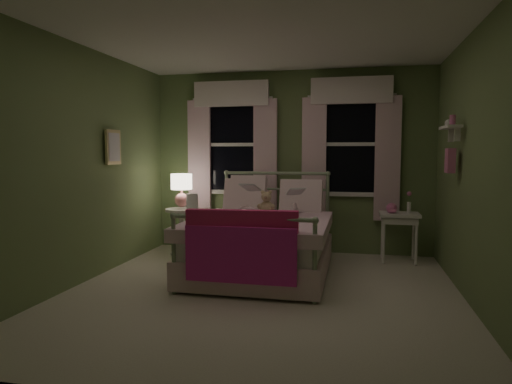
% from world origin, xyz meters
% --- Properties ---
extents(room_shell, '(4.20, 4.20, 4.20)m').
position_xyz_m(room_shell, '(0.00, 0.00, 1.30)').
color(room_shell, silver).
rests_on(room_shell, ground).
extents(bed, '(1.58, 2.04, 1.18)m').
position_xyz_m(bed, '(-0.15, 0.80, 0.38)').
color(bed, white).
rests_on(bed, ground).
extents(pink_throw, '(1.10, 0.18, 0.71)m').
position_xyz_m(pink_throw, '(-0.15, -0.22, 0.61)').
color(pink_throw, '#D22964').
rests_on(pink_throw, bed).
extents(child_left, '(0.31, 0.22, 0.83)m').
position_xyz_m(child_left, '(-0.43, 1.23, 0.98)').
color(child_left, '#F7D1DD').
rests_on(child_left, bed).
extents(child_right, '(0.37, 0.34, 0.63)m').
position_xyz_m(child_right, '(0.13, 1.23, 0.89)').
color(child_right, '#F7D1DD').
rests_on(child_right, bed).
extents(book_left, '(0.22, 0.15, 0.26)m').
position_xyz_m(book_left, '(-0.43, 0.98, 0.96)').
color(book_left, beige).
rests_on(book_left, child_left).
extents(book_right, '(0.22, 0.17, 0.26)m').
position_xyz_m(book_right, '(0.13, 0.98, 0.92)').
color(book_right, beige).
rests_on(book_right, child_right).
extents(teddy_bear, '(0.23, 0.18, 0.31)m').
position_xyz_m(teddy_bear, '(-0.15, 1.07, 0.79)').
color(teddy_bear, tan).
rests_on(teddy_bear, bed).
extents(nightstand_left, '(0.46, 0.46, 0.65)m').
position_xyz_m(nightstand_left, '(-1.45, 1.53, 0.42)').
color(nightstand_left, white).
rests_on(nightstand_left, ground).
extents(table_lamp, '(0.29, 0.29, 0.47)m').
position_xyz_m(table_lamp, '(-1.45, 1.53, 0.95)').
color(table_lamp, pink).
rests_on(table_lamp, nightstand_left).
extents(book_nightstand, '(0.18, 0.23, 0.02)m').
position_xyz_m(book_nightstand, '(-1.35, 1.45, 0.66)').
color(book_nightstand, beige).
rests_on(book_nightstand, nightstand_left).
extents(nightstand_right, '(0.50, 0.40, 0.64)m').
position_xyz_m(nightstand_right, '(1.50, 1.70, 0.55)').
color(nightstand_right, white).
rests_on(nightstand_right, ground).
extents(pink_toy, '(0.14, 0.19, 0.14)m').
position_xyz_m(pink_toy, '(1.40, 1.70, 0.71)').
color(pink_toy, pink).
rests_on(pink_toy, nightstand_right).
extents(bud_vase, '(0.06, 0.06, 0.28)m').
position_xyz_m(bud_vase, '(1.62, 1.75, 0.79)').
color(bud_vase, white).
rests_on(bud_vase, nightstand_right).
extents(window_left, '(1.34, 0.13, 1.96)m').
position_xyz_m(window_left, '(-0.85, 2.03, 1.62)').
color(window_left, black).
rests_on(window_left, room_shell).
extents(window_right, '(1.34, 0.13, 1.96)m').
position_xyz_m(window_right, '(0.85, 2.03, 1.62)').
color(window_right, black).
rests_on(window_right, room_shell).
extents(wall_shelf, '(0.15, 0.50, 0.60)m').
position_xyz_m(wall_shelf, '(1.90, 0.70, 1.52)').
color(wall_shelf, white).
rests_on(wall_shelf, room_shell).
extents(framed_picture, '(0.03, 0.32, 0.42)m').
position_xyz_m(framed_picture, '(-1.95, 0.60, 1.50)').
color(framed_picture, beige).
rests_on(framed_picture, room_shell).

